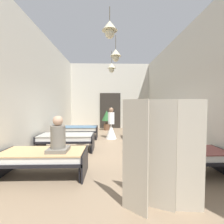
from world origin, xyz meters
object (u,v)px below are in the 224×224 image
patient_seated_secondary (58,138)px  nurse_near_aisle (111,128)px  potted_plant (107,118)px  patient_seated_primary (148,126)px  bed_left_row_1 (66,138)px  bed_left_row_2 (77,129)px  bed_left_row_0 (44,157)px  bed_right_row_2 (145,129)px  privacy_screen (162,156)px  bed_right_row_1 (157,138)px  bed_right_row_0 (184,155)px

patient_seated_secondary → nurse_near_aisle: bearing=71.5°
potted_plant → patient_seated_secondary: bearing=-99.3°
patient_seated_primary → potted_plant: bearing=109.1°
bed_left_row_1 → nurse_near_aisle: (1.61, 1.82, 0.09)m
bed_left_row_2 → patient_seated_secondary: (0.35, -3.85, 0.43)m
bed_left_row_0 → nurse_near_aisle: nurse_near_aisle is taller
bed_right_row_2 → potted_plant: (-1.85, 2.40, 0.35)m
bed_left_row_1 → bed_left_row_2: bearing=90.0°
nurse_near_aisle → privacy_screen: 4.99m
bed_left_row_0 → potted_plant: potted_plant is taller
bed_right_row_1 → bed_right_row_2: bearing=90.0°
bed_right_row_1 → patient_seated_primary: patient_seated_primary is taller
patient_seated_primary → patient_seated_secondary: (-2.53, -1.92, 0.00)m
bed_left_row_0 → bed_right_row_1: same height
bed_left_row_0 → potted_plant: size_ratio=1.52×
bed_left_row_2 → bed_left_row_0: bearing=-90.0°
bed_left_row_0 → privacy_screen: size_ratio=1.12×
bed_right_row_1 → privacy_screen: privacy_screen is taller
nurse_near_aisle → bed_right_row_0: bearing=-71.7°
patient_seated_secondary → potted_plant: bearing=80.7°
bed_left_row_2 → patient_seated_primary: size_ratio=2.37×
bed_left_row_0 → bed_left_row_2: bearing=90.0°
bed_right_row_0 → privacy_screen: privacy_screen is taller
patient_seated_secondary → potted_plant: 6.34m
bed_left_row_0 → bed_left_row_2: 3.80m
bed_left_row_0 → privacy_screen: bearing=-28.1°
bed_left_row_2 → bed_right_row_1: bearing=-30.5°
patient_seated_primary → potted_plant: patient_seated_primary is taller
bed_left_row_1 → patient_seated_primary: 2.91m
bed_right_row_0 → patient_seated_secondary: size_ratio=2.37×
bed_right_row_0 → nurse_near_aisle: nurse_near_aisle is taller
bed_right_row_1 → bed_right_row_2: (0.00, 1.90, 0.00)m
patient_seated_secondary → bed_left_row_1: bearing=100.2°
bed_left_row_1 → patient_seated_secondary: patient_seated_secondary is taller
bed_left_row_2 → nurse_near_aisle: size_ratio=1.28×
bed_left_row_1 → potted_plant: size_ratio=1.52×
bed_right_row_0 → bed_left_row_2: bearing=130.4°
bed_left_row_0 → privacy_screen: privacy_screen is taller
bed_right_row_1 → patient_seated_secondary: patient_seated_secondary is taller
bed_right_row_1 → patient_seated_primary: size_ratio=2.37×
bed_left_row_1 → bed_left_row_2: (0.00, 1.90, 0.00)m
bed_left_row_1 → privacy_screen: privacy_screen is taller
privacy_screen → bed_left_row_2: bearing=137.0°
bed_left_row_0 → patient_seated_primary: 3.46m
privacy_screen → patient_seated_primary: bearing=101.5°
bed_right_row_2 → bed_right_row_0: bearing=-90.0°
bed_right_row_1 → potted_plant: (-1.85, 4.30, 0.35)m
bed_left_row_1 → bed_right_row_2: size_ratio=1.00×
bed_left_row_2 → bed_right_row_2: size_ratio=1.00×
patient_seated_primary → potted_plant: (-1.50, 4.33, -0.08)m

